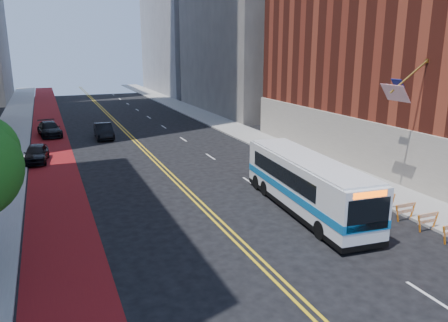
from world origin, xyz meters
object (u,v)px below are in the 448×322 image
Objects in this scene: car_a at (36,153)px; car_b at (104,131)px; transit_bus at (305,183)px; car_c at (49,129)px.

car_b is at bearing 56.25° from car_a.
car_b is (6.52, 7.96, 0.04)m from car_a.
car_a is (-14.64, 18.06, -0.93)m from transit_bus.
transit_bus reaches higher than car_c.
transit_bus reaches higher than car_b.
car_a is 0.92× the size of car_b.
car_c is at bearing 146.41° from car_b.
transit_bus is at bearing -72.03° from car_b.
car_c is at bearing 89.31° from car_a.
transit_bus is 2.70× the size of car_a.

